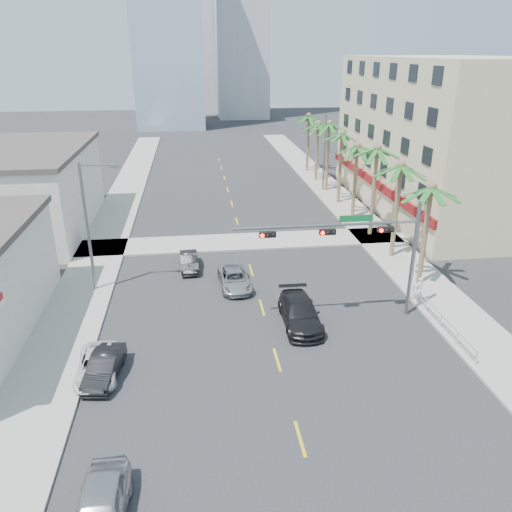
{
  "coord_description": "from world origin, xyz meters",
  "views": [
    {
      "loc": [
        -4.03,
        -18.54,
        15.55
      ],
      "look_at": [
        -0.34,
        10.4,
        3.5
      ],
      "focal_mm": 35.0,
      "sensor_mm": 36.0,
      "label": 1
    }
  ],
  "objects_px": {
    "traffic_signal_mast": "(364,242)",
    "car_parked_mid": "(104,367)",
    "car_lane_left": "(189,262)",
    "car_lane_right": "(300,313)",
    "pedestrian": "(419,290)",
    "car_parked_near": "(100,511)",
    "car_lane_center": "(235,279)",
    "car_parked_far": "(97,366)"
  },
  "relations": [
    {
      "from": "car_lane_center",
      "to": "car_lane_right",
      "type": "distance_m",
      "value": 6.66
    },
    {
      "from": "car_lane_left",
      "to": "car_lane_right",
      "type": "distance_m",
      "value": 11.43
    },
    {
      "from": "pedestrian",
      "to": "car_lane_right",
      "type": "bearing_deg",
      "value": -14.84
    },
    {
      "from": "traffic_signal_mast",
      "to": "car_parked_mid",
      "type": "bearing_deg",
      "value": -163.4
    },
    {
      "from": "car_parked_mid",
      "to": "car_parked_far",
      "type": "bearing_deg",
      "value": 157.54
    },
    {
      "from": "car_parked_near",
      "to": "traffic_signal_mast",
      "type": "bearing_deg",
      "value": 45.23
    },
    {
      "from": "car_lane_right",
      "to": "car_lane_left",
      "type": "bearing_deg",
      "value": 126.31
    },
    {
      "from": "pedestrian",
      "to": "car_parked_mid",
      "type": "bearing_deg",
      "value": -9.55
    },
    {
      "from": "car_parked_mid",
      "to": "car_parked_far",
      "type": "relative_size",
      "value": 0.91
    },
    {
      "from": "car_parked_near",
      "to": "car_lane_left",
      "type": "relative_size",
      "value": 1.22
    },
    {
      "from": "traffic_signal_mast",
      "to": "car_lane_center",
      "type": "height_order",
      "value": "traffic_signal_mast"
    },
    {
      "from": "traffic_signal_mast",
      "to": "car_lane_left",
      "type": "bearing_deg",
      "value": 139.55
    },
    {
      "from": "car_parked_far",
      "to": "traffic_signal_mast",
      "type": "bearing_deg",
      "value": 11.8
    },
    {
      "from": "car_lane_left",
      "to": "car_parked_mid",
      "type": "bearing_deg",
      "value": -110.57
    },
    {
      "from": "car_lane_left",
      "to": "car_lane_center",
      "type": "bearing_deg",
      "value": -51.28
    },
    {
      "from": "car_lane_left",
      "to": "car_lane_right",
      "type": "height_order",
      "value": "car_lane_right"
    },
    {
      "from": "car_lane_left",
      "to": "car_lane_center",
      "type": "xyz_separation_m",
      "value": [
        3.18,
        -3.62,
        0.0
      ]
    },
    {
      "from": "car_parked_far",
      "to": "car_lane_right",
      "type": "relative_size",
      "value": 0.81
    },
    {
      "from": "car_lane_center",
      "to": "car_lane_right",
      "type": "height_order",
      "value": "car_lane_right"
    },
    {
      "from": "traffic_signal_mast",
      "to": "car_lane_right",
      "type": "xyz_separation_m",
      "value": [
        -3.78,
        -0.36,
        -4.29
      ]
    },
    {
      "from": "car_parked_mid",
      "to": "car_lane_right",
      "type": "bearing_deg",
      "value": 28.01
    },
    {
      "from": "car_lane_right",
      "to": "traffic_signal_mast",
      "type": "bearing_deg",
      "value": 6.0
    },
    {
      "from": "traffic_signal_mast",
      "to": "car_lane_right",
      "type": "distance_m",
      "value": 5.73
    },
    {
      "from": "car_parked_mid",
      "to": "pedestrian",
      "type": "xyz_separation_m",
      "value": [
        19.31,
        5.68,
        0.4
      ]
    },
    {
      "from": "car_lane_left",
      "to": "car_lane_right",
      "type": "bearing_deg",
      "value": -56.83
    },
    {
      "from": "traffic_signal_mast",
      "to": "car_lane_left",
      "type": "relative_size",
      "value": 2.97
    },
    {
      "from": "traffic_signal_mast",
      "to": "car_parked_far",
      "type": "height_order",
      "value": "traffic_signal_mast"
    },
    {
      "from": "car_lane_left",
      "to": "car_lane_right",
      "type": "xyz_separation_m",
      "value": [
        6.68,
        -9.28,
        0.15
      ]
    },
    {
      "from": "car_parked_mid",
      "to": "car_parked_far",
      "type": "distance_m",
      "value": 0.45
    },
    {
      "from": "traffic_signal_mast",
      "to": "car_parked_mid",
      "type": "height_order",
      "value": "traffic_signal_mast"
    },
    {
      "from": "car_parked_mid",
      "to": "pedestrian",
      "type": "distance_m",
      "value": 20.13
    },
    {
      "from": "car_lane_center",
      "to": "car_lane_left",
      "type": "bearing_deg",
      "value": 127.95
    },
    {
      "from": "car_lane_left",
      "to": "car_parked_far",
      "type": "bearing_deg",
      "value": -112.38
    },
    {
      "from": "car_parked_near",
      "to": "car_parked_far",
      "type": "xyz_separation_m",
      "value": [
        -1.59,
        9.12,
        -0.18
      ]
    },
    {
      "from": "car_parked_mid",
      "to": "car_lane_right",
      "type": "xyz_separation_m",
      "value": [
        11.01,
        4.05,
        0.13
      ]
    },
    {
      "from": "traffic_signal_mast",
      "to": "pedestrian",
      "type": "height_order",
      "value": "traffic_signal_mast"
    },
    {
      "from": "car_lane_left",
      "to": "car_lane_center",
      "type": "height_order",
      "value": "car_lane_center"
    },
    {
      "from": "car_lane_left",
      "to": "traffic_signal_mast",
      "type": "bearing_deg",
      "value": -43.02
    },
    {
      "from": "car_parked_mid",
      "to": "pedestrian",
      "type": "height_order",
      "value": "pedestrian"
    },
    {
      "from": "car_lane_right",
      "to": "pedestrian",
      "type": "xyz_separation_m",
      "value": [
        8.3,
        1.63,
        0.27
      ]
    },
    {
      "from": "traffic_signal_mast",
      "to": "car_parked_near",
      "type": "bearing_deg",
      "value": -135.62
    },
    {
      "from": "car_lane_left",
      "to": "pedestrian",
      "type": "height_order",
      "value": "pedestrian"
    }
  ]
}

